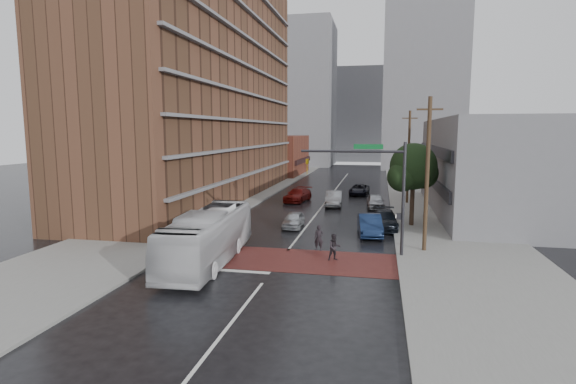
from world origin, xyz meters
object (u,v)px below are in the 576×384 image
(car_travel_c, at_px, (298,195))
(car_parked_mid, at_px, (384,220))
(transit_bus, at_px, (208,237))
(pedestrian_b, at_px, (334,247))
(pedestrian_a, at_px, (319,238))
(car_parked_near, at_px, (370,225))
(car_travel_a, at_px, (293,220))
(car_parked_far, at_px, (375,201))
(suv_travel, at_px, (359,190))
(car_travel_b, at_px, (334,199))

(car_travel_c, height_order, car_parked_mid, car_parked_mid)
(transit_bus, height_order, pedestrian_b, transit_bus)
(pedestrian_a, bearing_deg, car_parked_near, 58.52)
(pedestrian_a, distance_m, car_travel_a, 7.39)
(car_travel_c, distance_m, car_parked_near, 17.27)
(car_parked_far, bearing_deg, transit_bus, -118.03)
(car_parked_near, distance_m, car_parked_mid, 2.81)
(suv_travel, height_order, car_parked_far, car_parked_far)
(car_parked_mid, relative_size, car_parked_far, 1.18)
(car_travel_a, height_order, car_parked_far, car_parked_far)
(car_travel_b, height_order, car_parked_far, car_travel_b)
(car_travel_c, bearing_deg, pedestrian_b, -64.12)
(pedestrian_b, bearing_deg, car_travel_c, 82.75)
(car_travel_c, xyz_separation_m, suv_travel, (6.53, 6.76, -0.08))
(car_travel_c, bearing_deg, car_parked_near, -51.15)
(suv_travel, bearing_deg, car_parked_near, -80.78)
(car_travel_a, xyz_separation_m, car_travel_b, (2.15, 11.29, 0.15))
(pedestrian_b, height_order, suv_travel, pedestrian_b)
(car_travel_a, height_order, car_parked_mid, car_parked_mid)
(car_travel_b, xyz_separation_m, car_parked_mid, (5.15, -10.22, -0.05))
(transit_bus, bearing_deg, car_parked_mid, 44.98)
(transit_bus, height_order, car_travel_a, transit_bus)
(pedestrian_b, height_order, car_parked_near, pedestrian_b)
(pedestrian_b, xyz_separation_m, car_travel_b, (-2.09, 20.08, -0.03))
(car_travel_a, xyz_separation_m, suv_travel, (4.39, 20.36, 0.02))
(pedestrian_a, distance_m, car_travel_b, 18.06)
(car_travel_a, height_order, car_travel_b, car_travel_b)
(car_parked_mid, bearing_deg, car_parked_far, 93.06)
(pedestrian_b, height_order, car_travel_c, pedestrian_b)
(car_travel_b, height_order, car_parked_near, car_travel_b)
(car_parked_near, xyz_separation_m, car_parked_mid, (1.10, 2.59, -0.05))
(car_travel_a, height_order, car_parked_near, car_parked_near)
(car_parked_far, bearing_deg, car_travel_a, -124.91)
(pedestrian_b, bearing_deg, car_parked_far, 60.37)
(pedestrian_b, bearing_deg, car_travel_b, 72.80)
(suv_travel, height_order, car_parked_mid, car_parked_mid)
(car_parked_near, distance_m, car_parked_far, 12.38)
(car_parked_near, bearing_deg, transit_bus, -141.26)
(transit_bus, distance_m, pedestrian_a, 7.35)
(car_travel_b, bearing_deg, car_travel_c, 147.72)
(pedestrian_a, relative_size, pedestrian_b, 1.04)
(transit_bus, xyz_separation_m, car_travel_a, (3.11, 10.75, -0.94))
(pedestrian_a, height_order, car_travel_a, pedestrian_a)
(car_parked_mid, bearing_deg, pedestrian_a, -120.48)
(car_parked_far, bearing_deg, car_parked_mid, -89.30)
(pedestrian_b, xyz_separation_m, car_travel_c, (-6.38, 22.39, -0.09))
(transit_bus, bearing_deg, car_travel_c, 84.06)
(car_travel_c, xyz_separation_m, car_parked_far, (8.61, -2.74, -0.00))
(car_travel_b, relative_size, car_parked_mid, 0.95)
(car_travel_b, bearing_deg, car_parked_near, -76.35)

